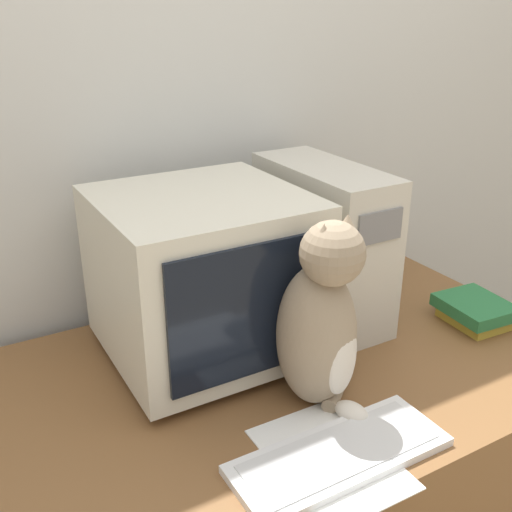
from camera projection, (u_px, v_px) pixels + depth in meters
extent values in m
cube|color=silver|center=(198.00, 121.00, 1.64)|extent=(7.00, 0.05, 2.50)
cube|color=brown|center=(289.00, 484.00, 1.59)|extent=(1.40, 0.86, 0.75)
cube|color=beige|center=(206.00, 347.00, 1.49)|extent=(0.32, 0.27, 0.02)
cube|color=beige|center=(203.00, 273.00, 1.41)|extent=(0.46, 0.45, 0.38)
cube|color=black|center=(250.00, 312.00, 1.23)|extent=(0.36, 0.01, 0.30)
cube|color=beige|center=(322.00, 243.00, 1.60)|extent=(0.18, 0.44, 0.42)
cube|color=slate|center=(380.00, 227.00, 1.38)|extent=(0.13, 0.01, 0.08)
cube|color=silver|center=(340.00, 455.00, 1.14)|extent=(0.43, 0.16, 0.02)
cube|color=silver|center=(340.00, 451.00, 1.13)|extent=(0.39, 0.13, 0.00)
ellipsoid|color=gray|center=(316.00, 336.00, 1.25)|extent=(0.20, 0.21, 0.32)
ellipsoid|color=beige|center=(341.00, 357.00, 1.22)|extent=(0.10, 0.07, 0.18)
sphere|color=gray|center=(332.00, 253.00, 1.15)|extent=(0.16, 0.16, 0.13)
cone|color=gray|center=(324.00, 232.00, 1.12)|extent=(0.04, 0.04, 0.03)
cone|color=gray|center=(347.00, 222.00, 1.17)|extent=(0.04, 0.04, 0.03)
ellipsoid|color=beige|center=(351.00, 412.00, 1.24)|extent=(0.07, 0.09, 0.04)
cylinder|color=gray|center=(339.00, 382.00, 1.34)|extent=(0.17, 0.15, 0.03)
cube|color=gold|center=(475.00, 317.00, 1.62)|extent=(0.14, 0.17, 0.03)
cube|color=#28703D|center=(475.00, 307.00, 1.61)|extent=(0.17, 0.19, 0.03)
cylinder|color=maroon|center=(258.00, 462.00, 1.13)|extent=(0.15, 0.02, 0.01)
cube|color=white|center=(330.00, 458.00, 1.14)|extent=(0.21, 0.30, 0.00)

